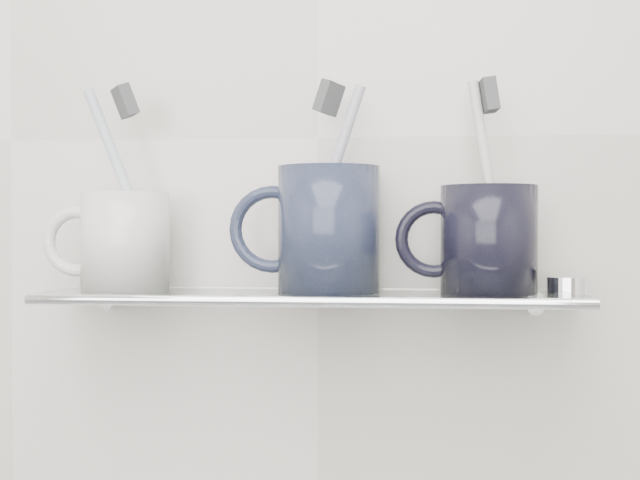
# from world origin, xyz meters

# --- Properties ---
(wall_back) EXTENTS (2.50, 0.00, 2.50)m
(wall_back) POSITION_xyz_m (0.00, 1.10, 1.25)
(wall_back) COLOR beige
(wall_back) RESTS_ON ground
(shelf_glass) EXTENTS (0.50, 0.12, 0.01)m
(shelf_glass) POSITION_xyz_m (0.00, 1.04, 1.10)
(shelf_glass) COLOR silver
(shelf_glass) RESTS_ON wall_back
(shelf_rail) EXTENTS (0.50, 0.01, 0.01)m
(shelf_rail) POSITION_xyz_m (0.00, 0.98, 1.10)
(shelf_rail) COLOR silver
(shelf_rail) RESTS_ON shelf_glass
(bracket_left) EXTENTS (0.02, 0.03, 0.02)m
(bracket_left) POSITION_xyz_m (-0.21, 1.09, 1.09)
(bracket_left) COLOR silver
(bracket_left) RESTS_ON wall_back
(bracket_right) EXTENTS (0.02, 0.03, 0.02)m
(bracket_right) POSITION_xyz_m (0.21, 1.09, 1.09)
(bracket_right) COLOR silver
(bracket_right) RESTS_ON wall_back
(mug_left) EXTENTS (0.10, 0.10, 0.09)m
(mug_left) POSITION_xyz_m (-0.18, 1.04, 1.15)
(mug_left) COLOR silver
(mug_left) RESTS_ON shelf_glass
(mug_left_handle) EXTENTS (0.07, 0.01, 0.07)m
(mug_left_handle) POSITION_xyz_m (-0.23, 1.04, 1.15)
(mug_left_handle) COLOR silver
(mug_left_handle) RESTS_ON mug_left
(toothbrush_left) EXTENTS (0.08, 0.04, 0.18)m
(toothbrush_left) POSITION_xyz_m (-0.18, 1.04, 1.20)
(toothbrush_left) COLOR silver
(toothbrush_left) RESTS_ON mug_left
(bristles_left) EXTENTS (0.03, 0.03, 0.03)m
(bristles_left) POSITION_xyz_m (-0.18, 1.04, 1.28)
(bristles_left) COLOR #3D3E3F
(bristles_left) RESTS_ON toothbrush_left
(mug_center) EXTENTS (0.10, 0.10, 0.12)m
(mug_center) POSITION_xyz_m (0.02, 1.04, 1.16)
(mug_center) COLOR black
(mug_center) RESTS_ON shelf_glass
(mug_center_handle) EXTENTS (0.08, 0.01, 0.08)m
(mug_center_handle) POSITION_xyz_m (-0.04, 1.04, 1.16)
(mug_center_handle) COLOR black
(mug_center_handle) RESTS_ON mug_center
(toothbrush_center) EXTENTS (0.07, 0.02, 0.18)m
(toothbrush_center) POSITION_xyz_m (0.02, 1.04, 1.20)
(toothbrush_center) COLOR #9D9AB5
(toothbrush_center) RESTS_ON mug_center
(bristles_center) EXTENTS (0.03, 0.03, 0.04)m
(bristles_center) POSITION_xyz_m (0.02, 1.04, 1.28)
(bristles_center) COLOR #3D3E3F
(bristles_center) RESTS_ON toothbrush_center
(mug_right) EXTENTS (0.11, 0.11, 0.10)m
(mug_right) POSITION_xyz_m (0.16, 1.04, 1.15)
(mug_right) COLOR black
(mug_right) RESTS_ON shelf_glass
(mug_right_handle) EXTENTS (0.07, 0.01, 0.07)m
(mug_right_handle) POSITION_xyz_m (0.11, 1.04, 1.15)
(mug_right_handle) COLOR black
(mug_right_handle) RESTS_ON mug_right
(toothbrush_right) EXTENTS (0.04, 0.02, 0.19)m
(toothbrush_right) POSITION_xyz_m (0.16, 1.04, 1.20)
(toothbrush_right) COLOR beige
(toothbrush_right) RESTS_ON mug_right
(bristles_right) EXTENTS (0.02, 0.03, 0.03)m
(bristles_right) POSITION_xyz_m (0.16, 1.04, 1.28)
(bristles_right) COLOR #3D3E3F
(bristles_right) RESTS_ON toothbrush_right
(chrome_cap) EXTENTS (0.04, 0.04, 0.02)m
(chrome_cap) POSITION_xyz_m (0.23, 1.04, 1.11)
(chrome_cap) COLOR silver
(chrome_cap) RESTS_ON shelf_glass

